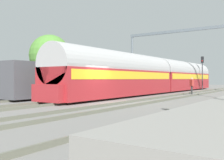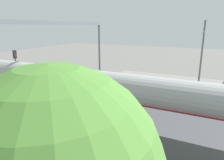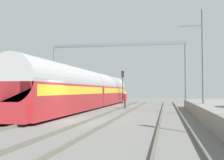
# 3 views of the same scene
# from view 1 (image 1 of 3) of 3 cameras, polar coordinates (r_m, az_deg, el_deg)

# --- Properties ---
(ground) EXTENTS (120.00, 120.00, 0.00)m
(ground) POSITION_cam_1_polar(r_m,az_deg,el_deg) (17.77, -1.25, -4.90)
(ground) COLOR slate
(track_far_west) EXTENTS (1.52, 60.00, 0.16)m
(track_far_west) POSITION_cam_1_polar(r_m,az_deg,el_deg) (22.07, -14.87, -3.69)
(track_far_west) COLOR #5F6052
(track_far_west) RESTS_ON ground
(track_west) EXTENTS (1.52, 60.00, 0.16)m
(track_west) POSITION_cam_1_polar(r_m,az_deg,el_deg) (19.07, -6.47, -4.30)
(track_west) COLOR #5F6052
(track_west) RESTS_ON ground
(track_east) EXTENTS (1.52, 60.00, 0.16)m
(track_east) POSITION_cam_1_polar(r_m,az_deg,el_deg) (16.63, 4.73, -4.98)
(track_east) COLOR #5F6052
(track_east) RESTS_ON ground
(track_far_east) EXTENTS (1.52, 60.00, 0.16)m
(track_far_east) POSITION_cam_1_polar(r_m,az_deg,el_deg) (15.01, 19.05, -5.56)
(track_far_east) COLOR #5F6052
(track_far_east) RESTS_ON ground
(passenger_train) EXTENTS (2.93, 32.85, 3.82)m
(passenger_train) POSITION_cam_1_polar(r_m,az_deg,el_deg) (30.20, 10.00, 0.97)
(passenger_train) COLOR maroon
(passenger_train) RESTS_ON ground
(freight_car) EXTENTS (2.80, 13.00, 2.70)m
(freight_car) POSITION_cam_1_polar(r_m,az_deg,el_deg) (24.00, -9.68, -0.04)
(freight_car) COLOR #47474C
(freight_car) RESTS_ON ground
(person_crossing) EXTENTS (0.47, 0.42, 1.73)m
(person_crossing) POSITION_cam_1_polar(r_m,az_deg,el_deg) (28.56, 16.87, -0.89)
(person_crossing) COLOR #2A2A2A
(person_crossing) RESTS_ON ground
(railway_signal_far) EXTENTS (0.36, 0.30, 4.78)m
(railway_signal_far) POSITION_cam_1_polar(r_m,az_deg,el_deg) (39.78, 18.96, 2.37)
(railway_signal_far) COLOR #2D2D33
(railway_signal_far) RESTS_ON ground
(catenary_gantry) EXTENTS (17.14, 0.28, 7.86)m
(catenary_gantry) POSITION_cam_1_polar(r_m,az_deg,el_deg) (34.33, 16.68, 7.52)
(catenary_gantry) COLOR slate
(catenary_gantry) RESTS_ON ground
(tree_west_background) EXTENTS (4.72, 4.72, 6.71)m
(tree_west_background) POSITION_cam_1_polar(r_m,az_deg,el_deg) (31.50, -13.30, 5.25)
(tree_west_background) COLOR #4C3826
(tree_west_background) RESTS_ON ground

